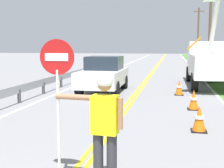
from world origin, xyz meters
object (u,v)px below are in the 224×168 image
object	(u,v)px
oncoming_sedan_nearest	(104,74)
traffic_cone_tail	(179,88)
flagger_worker	(104,123)
utility_bucket_truck	(211,60)
utility_pole_mid	(210,27)
traffic_cone_mid	(194,100)
traffic_cone_lead	(199,119)
utility_pole_far	(198,32)
stop_sign_paddle	(57,79)

from	to	relation	value
oncoming_sedan_nearest	traffic_cone_tail	distance (m)	3.61
flagger_worker	utility_bucket_truck	xyz separation A→B (m)	(3.10, 13.25, 0.37)
utility_pole_mid	traffic_cone_mid	distance (m)	23.40
utility_pole_mid	traffic_cone_lead	bearing A→B (deg)	-96.81
traffic_cone_mid	utility_pole_mid	bearing A→B (deg)	82.47
utility_bucket_truck	utility_pole_far	bearing A→B (deg)	86.67
flagger_worker	traffic_cone_tail	xyz separation A→B (m)	(1.34, 9.47, -0.71)
flagger_worker	oncoming_sedan_nearest	xyz separation A→B (m)	(-2.22, 9.80, -0.21)
stop_sign_paddle	traffic_cone_lead	size ratio (longest dim) A/B	3.33
utility_bucket_truck	utility_pole_mid	xyz separation A→B (m)	(1.69, 15.99, 2.68)
stop_sign_paddle	traffic_cone_lead	world-z (taller)	stop_sign_paddle
stop_sign_paddle	utility_bucket_truck	world-z (taller)	utility_bucket_truck
utility_pole_mid	stop_sign_paddle	bearing A→B (deg)	-100.79
utility_bucket_truck	utility_pole_far	distance (m)	36.96
stop_sign_paddle	traffic_cone_lead	bearing A→B (deg)	54.54
flagger_worker	stop_sign_paddle	distance (m)	1.02
flagger_worker	traffic_cone_lead	world-z (taller)	flagger_worker
traffic_cone_tail	flagger_worker	bearing A→B (deg)	-98.07
traffic_cone_lead	traffic_cone_tail	distance (m)	5.92
flagger_worker	utility_pole_mid	bearing A→B (deg)	80.68
oncoming_sedan_nearest	utility_pole_far	size ratio (longest dim) A/B	0.48
stop_sign_paddle	utility_bucket_truck	bearing A→B (deg)	73.66
traffic_cone_lead	traffic_cone_mid	bearing A→B (deg)	89.14
flagger_worker	utility_pole_mid	distance (m)	29.79
utility_bucket_truck	oncoming_sedan_nearest	xyz separation A→B (m)	(-5.32, -3.45, -0.58)
utility_pole_far	traffic_cone_tail	world-z (taller)	utility_pole_far
utility_bucket_truck	traffic_cone_lead	world-z (taller)	utility_bucket_truck
stop_sign_paddle	oncoming_sedan_nearest	bearing A→B (deg)	98.49
traffic_cone_mid	traffic_cone_tail	size ratio (longest dim) A/B	1.00
utility_bucket_truck	utility_pole_mid	size ratio (longest dim) A/B	0.87
utility_pole_far	traffic_cone_lead	world-z (taller)	utility_pole_far
flagger_worker	traffic_cone_mid	size ratio (longest dim) A/B	2.61
stop_sign_paddle	oncoming_sedan_nearest	xyz separation A→B (m)	(-1.45, 9.74, -0.88)
flagger_worker	utility_bucket_truck	size ratio (longest dim) A/B	0.27
oncoming_sedan_nearest	traffic_cone_lead	size ratio (longest dim) A/B	5.88
oncoming_sedan_nearest	utility_bucket_truck	bearing A→B (deg)	32.98
flagger_worker	traffic_cone_lead	xyz separation A→B (m)	(1.73, 3.56, -0.71)
stop_sign_paddle	utility_pole_mid	bearing A→B (deg)	79.21
utility_bucket_truck	traffic_cone_mid	world-z (taller)	utility_bucket_truck
stop_sign_paddle	oncoming_sedan_nearest	distance (m)	9.89
utility_pole_mid	traffic_cone_tail	world-z (taller)	utility_pole_mid
traffic_cone_lead	traffic_cone_mid	size ratio (longest dim) A/B	1.00
utility_pole_mid	traffic_cone_mid	bearing A→B (deg)	-97.53
stop_sign_paddle	traffic_cone_mid	size ratio (longest dim) A/B	3.33
traffic_cone_mid	traffic_cone_tail	distance (m)	3.15
flagger_worker	stop_sign_paddle	xyz separation A→B (m)	(-0.77, 0.06, 0.66)
utility_pole_far	traffic_cone_tail	xyz separation A→B (m)	(-3.90, -40.56, -4.11)
utility_pole_mid	traffic_cone_tail	size ratio (longest dim) A/B	11.20
utility_pole_far	traffic_cone_mid	size ratio (longest dim) A/B	12.18
traffic_cone_mid	traffic_cone_lead	bearing A→B (deg)	-90.86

